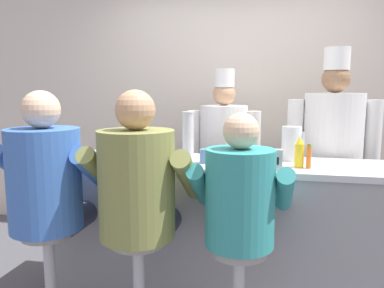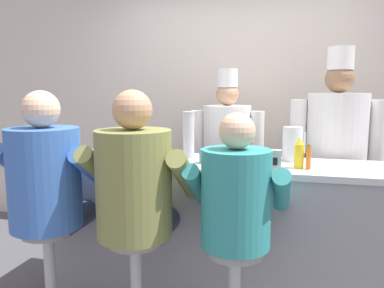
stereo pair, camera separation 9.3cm
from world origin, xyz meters
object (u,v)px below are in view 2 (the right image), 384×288
object	(u,v)px
water_pitcher_clear	(292,144)
cook_in_whites_far	(336,153)
diner_seated_teal	(237,205)
coffee_mug_blue	(206,156)
cook_in_whites_near	(227,154)
napkin_dispenser_chrome	(272,160)
diner_seated_olive	(137,188)
breakfast_plate	(132,160)
cereal_bowl	(82,154)
cup_stack_steel	(189,135)
ketchup_bottle_red	(247,147)
mustard_bottle_yellow	(299,154)
hot_sauce_bottle_orange	(309,157)
diner_seated_blue	(49,183)

from	to	relation	value
water_pitcher_clear	cook_in_whites_far	size ratio (longest dim) A/B	0.13
water_pitcher_clear	diner_seated_teal	world-z (taller)	diner_seated_teal
coffee_mug_blue	cook_in_whites_near	bearing A→B (deg)	89.63
napkin_dispenser_chrome	diner_seated_olive	bearing A→B (deg)	-157.80
diner_seated_olive	cook_in_whites_near	world-z (taller)	cook_in_whites_near
breakfast_plate	napkin_dispenser_chrome	bearing A→B (deg)	-3.42
cereal_bowl	cup_stack_steel	distance (m)	0.80
cook_in_whites_near	napkin_dispenser_chrome	bearing A→B (deg)	-66.47
ketchup_bottle_red	cereal_bowl	world-z (taller)	ketchup_bottle_red
breakfast_plate	cook_in_whites_near	distance (m)	1.08
breakfast_plate	napkin_dispenser_chrome	xyz separation A→B (m)	(0.94, -0.06, 0.05)
mustard_bottle_yellow	cook_in_whites_far	xyz separation A→B (m)	(0.30, 0.67, -0.10)
water_pitcher_clear	coffee_mug_blue	xyz separation A→B (m)	(-0.57, -0.23, -0.07)
coffee_mug_blue	cook_in_whites_far	bearing A→B (deg)	35.79
ketchup_bottle_red	diner_seated_teal	bearing A→B (deg)	-90.64
napkin_dispenser_chrome	diner_seated_teal	xyz separation A→B (m)	(-0.17, -0.32, -0.20)
breakfast_plate	cereal_bowl	world-z (taller)	cereal_bowl
ketchup_bottle_red	coffee_mug_blue	world-z (taller)	ketchup_bottle_red
mustard_bottle_yellow	water_pitcher_clear	distance (m)	0.25
coffee_mug_blue	cereal_bowl	bearing A→B (deg)	-179.81
ketchup_bottle_red	water_pitcher_clear	size ratio (longest dim) A/B	1.09
ketchup_bottle_red	cook_in_whites_far	size ratio (longest dim) A/B	0.14
cereal_bowl	napkin_dispenser_chrome	xyz separation A→B (m)	(1.38, -0.14, 0.04)
ketchup_bottle_red	breakfast_plate	xyz separation A→B (m)	(-0.77, -0.07, -0.11)
diner_seated_olive	hot_sauce_bottle_orange	bearing A→B (deg)	23.31
cup_stack_steel	diner_seated_olive	distance (m)	0.69
breakfast_plate	napkin_dispenser_chrome	distance (m)	0.94
breakfast_plate	cup_stack_steel	distance (m)	0.45
coffee_mug_blue	diner_seated_teal	world-z (taller)	diner_seated_teal
ketchup_bottle_red	mustard_bottle_yellow	distance (m)	0.33
mustard_bottle_yellow	hot_sauce_bottle_orange	bearing A→B (deg)	-17.52
cook_in_whites_far	water_pitcher_clear	bearing A→B (deg)	-128.74
ketchup_bottle_red	cup_stack_steel	bearing A→B (deg)	155.95
hot_sauce_bottle_orange	cook_in_whites_far	world-z (taller)	cook_in_whites_far
mustard_bottle_yellow	water_pitcher_clear	xyz separation A→B (m)	(-0.04, 0.25, 0.03)
cereal_bowl	coffee_mug_blue	bearing A→B (deg)	0.19
hot_sauce_bottle_orange	cook_in_whites_far	size ratio (longest dim) A/B	0.09
breakfast_plate	coffee_mug_blue	distance (m)	0.51
ketchup_bottle_red	diner_seated_olive	distance (m)	0.76
diner_seated_blue	mustard_bottle_yellow	bearing A→B (deg)	16.24
hot_sauce_bottle_orange	breakfast_plate	bearing A→B (deg)	-177.30
water_pitcher_clear	cereal_bowl	world-z (taller)	water_pitcher_clear
mustard_bottle_yellow	cereal_bowl	world-z (taller)	mustard_bottle_yellow
cook_in_whites_far	diner_seated_olive	bearing A→B (deg)	-137.73
cereal_bowl	napkin_dispenser_chrome	bearing A→B (deg)	-5.91
coffee_mug_blue	diner_seated_olive	bearing A→B (deg)	-124.58
cook_in_whites_far	hot_sauce_bottle_orange	bearing A→B (deg)	-109.36
hot_sauce_bottle_orange	coffee_mug_blue	size ratio (longest dim) A/B	1.25
cereal_bowl	coffee_mug_blue	xyz separation A→B (m)	(0.93, 0.00, 0.02)
cook_in_whites_far	napkin_dispenser_chrome	bearing A→B (deg)	-119.92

